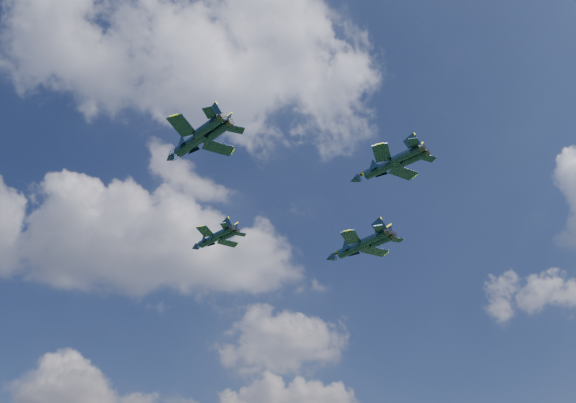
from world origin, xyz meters
The scene contains 4 objects.
jet_lead centered at (-15.43, 19.66, 65.78)m, with size 11.55×12.51×3.28m.
jet_left centered at (-19.56, -8.93, 67.59)m, with size 13.43×15.48×3.96m.
jet_right centered at (14.20, 18.37, 65.58)m, with size 14.71×16.95×4.34m.
jet_slot centered at (11.98, -9.80, 65.43)m, with size 13.13×13.88×3.68m.
Camera 1 is at (-14.27, -81.70, 9.40)m, focal length 35.00 mm.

